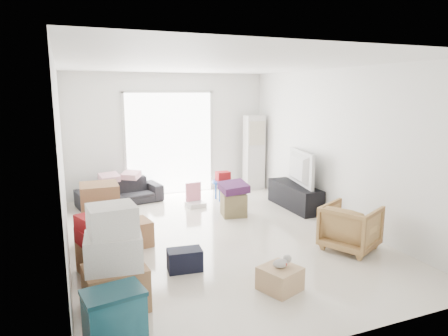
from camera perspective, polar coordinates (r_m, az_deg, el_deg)
room_shell at (r=6.23m, az=-0.99°, el=2.10°), size 4.98×6.48×3.18m
sliding_door at (r=9.06m, az=-7.77°, el=4.10°), size 2.10×0.04×2.33m
ac_tower at (r=9.47m, az=4.29°, el=2.21°), size 0.45×0.30×1.75m
tv_console at (r=8.12m, az=10.04°, el=-3.99°), size 0.43×1.43×0.48m
television at (r=8.05m, az=10.12°, el=-1.81°), size 0.89×1.28×0.15m
sofa at (r=8.54m, az=-14.71°, el=-2.80°), size 1.77×0.80×0.67m
pillow_left at (r=8.39m, az=-16.13°, el=-0.38°), size 0.42×0.36×0.12m
pillow_right at (r=8.51m, az=-13.17°, el=-0.09°), size 0.41×0.40×0.11m
armchair at (r=6.21m, az=17.64°, el=-7.76°), size 0.93×0.95×0.74m
storage_bins at (r=3.90m, az=-15.34°, el=-20.42°), size 0.57×0.44×0.60m
box_stack_a at (r=4.49m, az=-15.38°, el=-12.99°), size 0.68×0.59×1.15m
box_stack_b at (r=5.40m, az=-16.50°, el=-10.54°), size 0.75×0.75×0.80m
box_stack_c at (r=6.35m, az=-17.21°, el=-6.47°), size 0.73×0.65×0.95m
loose_box at (r=6.27m, az=-12.66°, el=-9.06°), size 0.53×0.53×0.38m
duffel_bag at (r=5.36m, az=-5.63°, el=-12.93°), size 0.47×0.31×0.28m
ottoman at (r=7.52m, az=1.37°, el=-5.20°), size 0.51×0.51×0.44m
blanket at (r=7.44m, az=1.38°, el=-3.07°), size 0.50×0.50×0.14m
kids_table at (r=8.54m, az=-0.15°, el=-1.71°), size 0.49×0.49×0.62m
toy_walker at (r=8.17m, az=-4.21°, el=-4.54°), size 0.39×0.35×0.47m
wood_crate at (r=4.91m, az=8.00°, el=-15.37°), size 0.54×0.54×0.28m
plush_bunny at (r=4.85m, az=8.31°, el=-13.17°), size 0.26×0.15×0.13m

